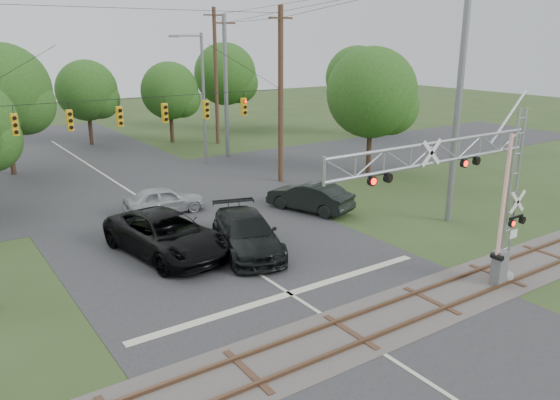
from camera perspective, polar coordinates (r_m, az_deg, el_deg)
ground at (r=17.66m, az=11.83°, el=-16.17°), size 160.00×160.00×0.00m
road_main at (r=24.74m, az=-5.04°, el=-5.95°), size 14.00×90.00×0.02m
road_cross at (r=37.00m, az=-15.78°, el=1.11°), size 90.00×12.00×0.02m
railroad_track at (r=18.85m, az=7.37°, el=-13.55°), size 90.00×3.20×0.17m
crossing_gantry at (r=20.49m, az=18.98°, el=1.06°), size 9.95×0.89×6.98m
traffic_signal_span at (r=32.54m, az=-12.69°, el=9.47°), size 19.34×0.36×11.50m
pickup_black at (r=25.14m, az=-11.77°, el=-3.55°), size 4.24×7.33×1.92m
car_dark at (r=25.02m, az=-3.47°, el=-3.52°), size 4.13×6.51×1.76m
sedan_silver at (r=31.27m, az=-12.03°, el=0.04°), size 4.66×2.29×1.53m
suv_dark at (r=31.00m, az=3.11°, el=0.37°), size 3.33×5.33×1.66m
streetlight at (r=42.52m, az=-8.25°, el=11.06°), size 2.63×0.27×9.88m
utility_poles at (r=34.91m, az=-9.73°, el=10.77°), size 24.51×27.46×13.10m
treeline at (r=45.96m, az=-19.33°, el=10.68°), size 59.19×29.56×9.27m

